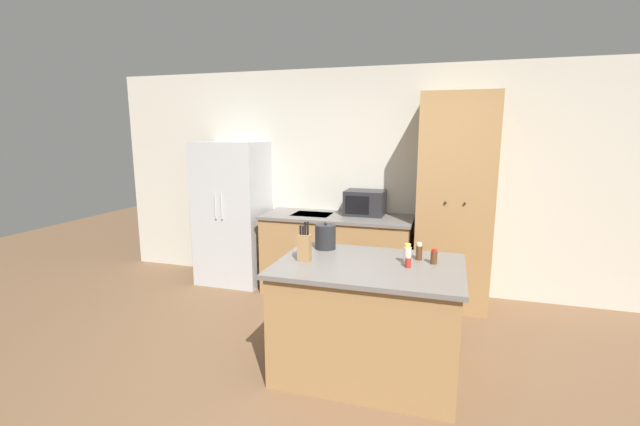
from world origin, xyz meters
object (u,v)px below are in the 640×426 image
object	(u,v)px
pantry_cabinet	(455,203)
kettle	(325,237)
knife_block	(304,247)
spice_bottle_amber_oil	(408,262)
spice_bottle_tall_dark	(407,254)
spice_bottle_short_red	(419,252)
spice_bottle_green_herb	(434,257)
refrigerator	(233,213)
microwave	(365,203)

from	to	relation	value
pantry_cabinet	kettle	xyz separation A→B (m)	(-1.05, -1.29, -0.14)
pantry_cabinet	kettle	size ratio (longest dim) A/B	9.73
knife_block	spice_bottle_amber_oil	world-z (taller)	knife_block
knife_block	spice_bottle_amber_oil	xyz separation A→B (m)	(0.78, 0.08, -0.07)
pantry_cabinet	spice_bottle_tall_dark	distance (m)	1.58
spice_bottle_amber_oil	kettle	bearing A→B (deg)	156.17
spice_bottle_short_red	spice_bottle_green_herb	bearing A→B (deg)	-32.84
refrigerator	kettle	distance (m)	2.03
knife_block	spice_bottle_short_red	distance (m)	0.89
spice_bottle_short_red	kettle	size ratio (longest dim) A/B	0.58
microwave	spice_bottle_green_herb	distance (m)	1.80
microwave	spice_bottle_short_red	distance (m)	1.68
knife_block	refrigerator	bearing A→B (deg)	132.25
spice_bottle_short_red	microwave	bearing A→B (deg)	115.73
refrigerator	spice_bottle_tall_dark	bearing A→B (deg)	-33.51
pantry_cabinet	spice_bottle_short_red	xyz separation A→B (m)	(-0.26, -1.40, -0.18)
microwave	spice_bottle_green_herb	world-z (taller)	microwave
kettle	refrigerator	bearing A→B (deg)	140.89
refrigerator	kettle	world-z (taller)	refrigerator
microwave	spice_bottle_amber_oil	bearing A→B (deg)	-68.95
pantry_cabinet	spice_bottle_amber_oil	size ratio (longest dim) A/B	25.69
pantry_cabinet	spice_bottle_green_herb	size ratio (longest dim) A/B	19.57
spice_bottle_amber_oil	spice_bottle_short_red	bearing A→B (deg)	74.29
refrigerator	pantry_cabinet	distance (m)	2.64
knife_block	kettle	distance (m)	0.40
refrigerator	microwave	bearing A→B (deg)	4.52
microwave	kettle	size ratio (longest dim) A/B	1.93
knife_block	spice_bottle_short_red	xyz separation A→B (m)	(0.84, 0.30, -0.05)
spice_bottle_short_red	kettle	xyz separation A→B (m)	(-0.79, 0.10, 0.04)
refrigerator	kettle	size ratio (longest dim) A/B	7.54
spice_bottle_green_herb	microwave	bearing A→B (deg)	118.02
pantry_cabinet	microwave	xyz separation A→B (m)	(-0.99, 0.12, -0.07)
spice_bottle_tall_dark	refrigerator	bearing A→B (deg)	146.49
microwave	spice_bottle_amber_oil	xyz separation A→B (m)	(0.67, -1.73, -0.14)
microwave	spice_bottle_tall_dark	world-z (taller)	microwave
spice_bottle_short_red	pantry_cabinet	bearing A→B (deg)	79.50
spice_bottle_tall_dark	knife_block	bearing A→B (deg)	-168.06
spice_bottle_amber_oil	spice_bottle_green_herb	xyz separation A→B (m)	(0.18, 0.15, 0.01)
spice_bottle_amber_oil	pantry_cabinet	bearing A→B (deg)	78.78
refrigerator	spice_bottle_green_herb	size ratio (longest dim) A/B	15.16
pantry_cabinet	refrigerator	bearing A→B (deg)	-179.71
refrigerator	spice_bottle_amber_oil	distance (m)	2.81
refrigerator	spice_bottle_short_red	xyz separation A→B (m)	(2.37, -1.38, 0.07)
kettle	microwave	bearing A→B (deg)	87.48
kettle	spice_bottle_amber_oil	bearing A→B (deg)	-23.83
knife_block	spice_bottle_green_herb	size ratio (longest dim) A/B	2.72
pantry_cabinet	knife_block	xyz separation A→B (m)	(-1.10, -1.69, -0.13)
microwave	spice_bottle_short_red	xyz separation A→B (m)	(0.73, -1.51, -0.12)
microwave	spice_bottle_amber_oil	world-z (taller)	microwave
refrigerator	pantry_cabinet	world-z (taller)	pantry_cabinet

